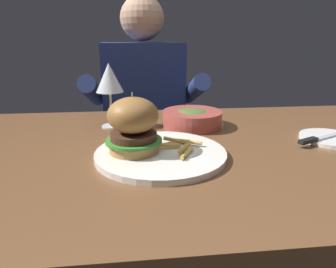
{
  "coord_description": "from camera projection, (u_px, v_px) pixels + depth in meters",
  "views": [
    {
      "loc": [
        -0.12,
        -0.7,
        1.0
      ],
      "look_at": [
        -0.05,
        -0.04,
        0.78
      ],
      "focal_mm": 32.0,
      "sensor_mm": 36.0,
      "label": 1
    }
  ],
  "objects": [
    {
      "name": "dining_table",
      "position": [
        186.0,
        176.0,
        0.78
      ],
      "size": [
        1.47,
        0.8,
        0.74
      ],
      "color": "brown",
      "rests_on": "ground"
    },
    {
      "name": "main_plate",
      "position": [
        161.0,
        154.0,
        0.68
      ],
      "size": [
        0.3,
        0.3,
        0.01
      ],
      "primitive_type": "cylinder",
      "color": "white",
      "rests_on": "dining_table"
    },
    {
      "name": "burger_sandwich",
      "position": [
        133.0,
        125.0,
        0.66
      ],
      "size": [
        0.13,
        0.13,
        0.13
      ],
      "color": "#B78447",
      "rests_on": "main_plate"
    },
    {
      "name": "fries_pile",
      "position": [
        180.0,
        145.0,
        0.69
      ],
      "size": [
        0.1,
        0.12,
        0.02
      ],
      "color": "#EABC5B",
      "rests_on": "main_plate"
    },
    {
      "name": "wine_glass",
      "position": [
        109.0,
        79.0,
        0.87
      ],
      "size": [
        0.08,
        0.08,
        0.19
      ],
      "color": "silver",
      "rests_on": "dining_table"
    },
    {
      "name": "bread_plate",
      "position": [
        331.0,
        138.0,
        0.79
      ],
      "size": [
        0.16,
        0.16,
        0.01
      ],
      "primitive_type": "cylinder",
      "color": "white",
      "rests_on": "dining_table"
    },
    {
      "name": "table_knife",
      "position": [
        320.0,
        138.0,
        0.77
      ],
      "size": [
        0.18,
        0.09,
        0.01
      ],
      "color": "silver",
      "rests_on": "bread_plate"
    },
    {
      "name": "butter_dish",
      "position": [
        209.0,
        123.0,
        0.92
      ],
      "size": [
        0.08,
        0.06,
        0.04
      ],
      "color": "white",
      "rests_on": "dining_table"
    },
    {
      "name": "soup_bowl",
      "position": [
        192.0,
        118.0,
        0.91
      ],
      "size": [
        0.18,
        0.18,
        0.05
      ],
      "color": "#B24C42",
      "rests_on": "dining_table"
    },
    {
      "name": "diner_person",
      "position": [
        145.0,
        133.0,
        1.44
      ],
      "size": [
        0.51,
        0.36,
        1.18
      ],
      "color": "#282833",
      "rests_on": "ground"
    }
  ]
}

